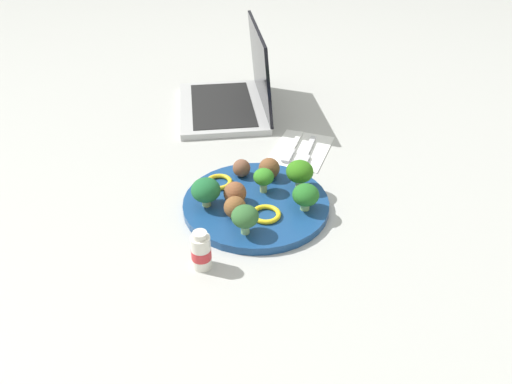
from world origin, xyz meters
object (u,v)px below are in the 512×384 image
Objects in this scene: meatball_back_left at (242,168)px; napkin at (300,149)px; pepper_ring_mid_right at (266,214)px; meatball_mid_left at (235,193)px; broccoli_floret_back_right at (245,217)px; knife at (292,148)px; broccoli_floret_center at (206,190)px; yogurt_bottle at (201,251)px; meatball_near_rim at (235,207)px; broccoli_floret_far_rim at (264,178)px; broccoli_floret_mid_left at (300,172)px; pepper_ring_center at (219,182)px; fork at (307,150)px; meatball_front_right at (269,168)px; laptop at (233,96)px; plate at (256,204)px; broccoli_floret_mid_right at (306,195)px.

meatball_back_left is 0.19m from napkin.
meatball_mid_left is at bearing -101.60° from pepper_ring_mid_right.
broccoli_floret_back_right is 0.07m from pepper_ring_mid_right.
knife is (0.01, -0.02, 0.00)m from napkin.
broccoli_floret_center reaches higher than napkin.
meatball_near_rim is at bearing -178.91° from yogurt_bottle.
knife is at bearing -174.82° from broccoli_floret_far_rim.
meatball_near_rim is at bearing -8.09° from broccoli_floret_far_rim.
broccoli_floret_mid_left is 0.18m from knife.
broccoli_floret_mid_left is at bearing 133.53° from broccoli_floret_center.
pepper_ring_center is 0.24m from fork.
broccoli_floret_back_right is 1.01× the size of pepper_ring_center.
meatball_back_left is 0.66× the size of pepper_ring_mid_right.
broccoli_floret_center is 1.55× the size of meatball_back_left.
meatball_front_right is at bearing -97.53° from broccoli_floret_mid_left.
pepper_ring_mid_right is 0.28m from knife.
napkin is (-0.17, -0.06, -0.05)m from broccoli_floret_mid_left.
broccoli_floret_mid_left is 0.12m from meatball_back_left.
meatball_near_rim is 0.31m from napkin.
broccoli_floret_mid_left is 0.15× the size of laptop.
broccoli_floret_back_right is at bearing -11.22° from broccoli_floret_mid_left.
broccoli_floret_center reaches higher than pepper_ring_center.
pepper_ring_center is (-0.08, -0.08, -0.02)m from meatball_near_rim.
broccoli_floret_mid_left is at bearing 142.90° from plate.
knife is (-0.29, 0.06, -0.04)m from broccoli_floret_center.
meatball_near_rim is at bearing 27.08° from meatball_mid_left.
napkin is at bearing 157.80° from pepper_ring_center.
broccoli_floret_mid_left is at bearing 169.51° from pepper_ring_mid_right.
napkin is (-0.31, 0.01, -0.03)m from meatball_near_rim.
broccoli_floret_far_rim is at bearing -169.69° from broccoli_floret_back_right.
meatball_front_right is 0.15m from knife.
broccoli_floret_back_right and yogurt_bottle have the same top height.
broccoli_floret_center is 0.47× the size of fork.
broccoli_floret_mid_left is at bearing 165.28° from yogurt_bottle.
pepper_ring_center is at bearing -135.31° from broccoli_floret_back_right.
broccoli_floret_back_right is (0.04, 0.10, 0.00)m from broccoli_floret_center.
broccoli_floret_far_rim reaches higher than plate.
pepper_ring_center is at bearing -26.89° from fork.
broccoli_floret_center is 0.12m from meatball_back_left.
fork is at bearing -178.99° from broccoli_floret_back_right.
pepper_ring_mid_right is at bearing 21.24° from meatball_front_right.
yogurt_bottle is at bearing 26.55° from broccoli_floret_center.
meatball_back_left is (-0.09, -0.03, -0.00)m from meatball_mid_left.
laptop is (-0.14, -0.26, 0.03)m from fork.
knife is (-0.24, -0.02, -0.00)m from plate.
broccoli_floret_center is 0.08m from pepper_ring_center.
pepper_ring_center is at bearing -92.21° from broccoli_floret_mid_right.
meatball_mid_left is at bearing 124.08° from broccoli_floret_center.
meatball_front_right is 0.27m from yogurt_bottle.
broccoli_floret_center is 0.19m from broccoli_floret_mid_left.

